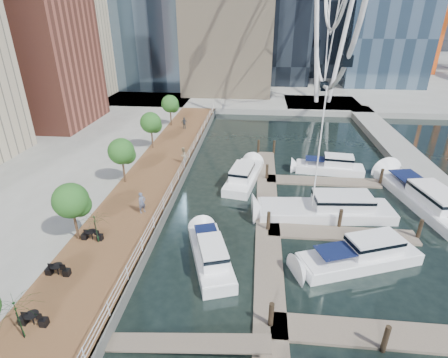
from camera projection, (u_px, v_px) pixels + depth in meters
name	position (u px, v px, depth m)	size (l,w,h in m)	color
ground	(222.00, 298.00, 22.34)	(520.00, 520.00, 0.00)	black
boardwalk	(152.00, 183.00, 36.42)	(6.00, 60.00, 1.00)	brown
seawall	(180.00, 184.00, 36.15)	(0.25, 60.00, 1.00)	#595954
land_far	(255.00, 68.00, 113.82)	(200.00, 114.00, 1.00)	gray
breakwater	(422.00, 174.00, 38.31)	(4.00, 60.00, 1.00)	gray
pier	(322.00, 105.00, 67.62)	(14.00, 12.00, 1.00)	gray
railing	(178.00, 175.00, 35.72)	(0.10, 60.00, 1.05)	white
floating_docks	(325.00, 216.00, 30.39)	(16.00, 34.00, 2.60)	#6D6051
street_trees	(121.00, 151.00, 34.11)	(2.60, 42.60, 4.60)	#3F2B1C
cafe_tables	(46.00, 292.00, 20.89)	(2.50, 13.70, 0.74)	black
yacht_foreground	(358.00, 264.00, 25.39)	(2.62, 9.76, 2.15)	white
pedestrian_near	(142.00, 203.00, 29.64)	(0.69, 0.45, 1.88)	#51576C
pedestrian_mid	(183.00, 155.00, 39.53)	(0.91, 0.71, 1.88)	gray
pedestrian_far	(184.00, 123.00, 51.46)	(1.01, 0.42, 1.73)	#2D3239
moored_yachts	(328.00, 216.00, 31.45)	(24.52, 31.70, 11.50)	silver
cafe_seating	(28.00, 304.00, 18.92)	(4.27, 15.83, 2.53)	black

